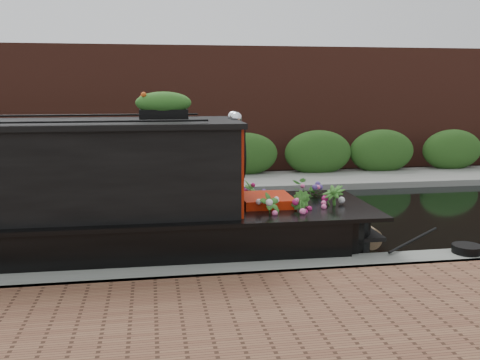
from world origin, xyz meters
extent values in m
plane|color=black|center=(0.00, 0.00, 0.00)|extent=(80.00, 80.00, 0.00)
cube|color=slate|center=(0.00, -3.30, 0.00)|extent=(40.00, 0.60, 0.50)
cube|color=slate|center=(0.00, 4.20, 0.00)|extent=(40.00, 2.40, 0.34)
cube|color=#264E1A|center=(0.00, 5.10, 0.00)|extent=(40.00, 1.10, 2.80)
cube|color=#56271D|center=(0.00, 7.20, 0.00)|extent=(40.00, 1.00, 8.00)
cube|color=#B11E07|center=(0.75, -1.97, 1.46)|extent=(0.09, 1.79, 1.38)
cube|color=black|center=(-0.61, -2.88, 1.53)|extent=(0.92, 0.05, 0.56)
cube|color=#B11E07|center=(1.28, -1.97, 0.71)|extent=(0.83, 0.93, 0.51)
sphere|color=white|center=(0.76, -2.11, 2.26)|extent=(0.18, 0.18, 0.18)
sphere|color=white|center=(0.76, -1.82, 2.26)|extent=(0.18, 0.18, 0.18)
cube|color=black|center=(-0.35, -1.97, 2.31)|extent=(0.75, 0.26, 0.16)
ellipsoid|color=#D45217|center=(-0.35, -1.97, 2.51)|extent=(0.82, 0.28, 0.25)
imported|color=#316C24|center=(1.21, -2.58, 0.80)|extent=(0.43, 0.38, 0.68)
imported|color=#316C24|center=(1.68, -2.57, 0.80)|extent=(0.35, 0.41, 0.68)
imported|color=#316C24|center=(2.19, -1.43, 0.78)|extent=(0.73, 0.69, 0.65)
imported|color=#316C24|center=(2.35, -2.20, 0.80)|extent=(0.53, 0.53, 0.69)
imported|color=#316C24|center=(1.17, -1.20, 0.78)|extent=(0.37, 0.41, 0.64)
cylinder|color=olive|center=(3.09, -1.97, 0.19)|extent=(0.37, 0.35, 0.37)
cylinder|color=black|center=(4.13, -3.24, 0.31)|extent=(0.44, 0.44, 0.12)
camera|label=1|loc=(-0.56, -10.35, 2.75)|focal=40.00mm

